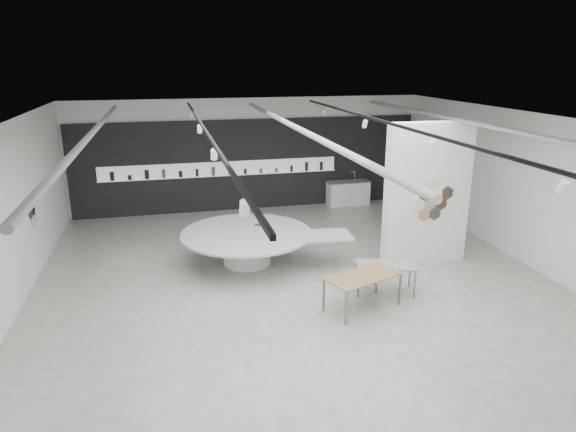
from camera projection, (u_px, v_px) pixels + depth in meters
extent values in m
cube|color=#ACABA2|center=(302.00, 291.00, 11.64)|extent=(12.00, 14.00, 0.01)
cube|color=silver|center=(303.00, 122.00, 10.51)|extent=(12.00, 14.00, 0.01)
cube|color=white|center=(249.00, 154.00, 17.58)|extent=(12.00, 0.01, 3.80)
cube|color=white|center=(506.00, 429.00, 4.57)|extent=(12.00, 0.01, 3.80)
cube|color=white|center=(542.00, 194.00, 12.41)|extent=(0.01, 14.00, 3.80)
cylinder|color=#939396|center=(91.00, 135.00, 10.09)|extent=(0.12, 12.00, 0.12)
cylinder|color=#939396|center=(297.00, 128.00, 11.03)|extent=(0.12, 12.00, 0.12)
cylinder|color=#939396|center=(471.00, 123.00, 11.97)|extent=(0.12, 12.00, 0.12)
cube|color=black|center=(205.00, 130.00, 10.10)|extent=(0.05, 13.00, 0.06)
cylinder|color=white|center=(245.00, 208.00, 5.51)|extent=(0.11, 0.18, 0.21)
cylinder|color=white|center=(214.00, 154.00, 8.57)|extent=(0.11, 0.18, 0.21)
cylinder|color=white|center=(200.00, 129.00, 11.64)|extent=(0.11, 0.18, 0.21)
cylinder|color=white|center=(191.00, 114.00, 14.70)|extent=(0.11, 0.18, 0.21)
cube|color=black|center=(393.00, 124.00, 10.99)|extent=(0.05, 13.00, 0.06)
cylinder|color=white|center=(562.00, 187.00, 6.40)|extent=(0.11, 0.18, 0.21)
cylinder|color=white|center=(431.00, 145.00, 9.46)|extent=(0.11, 0.18, 0.21)
cylinder|color=white|center=(365.00, 124.00, 12.53)|extent=(0.11, 0.18, 0.21)
cylinder|color=white|center=(324.00, 111.00, 15.60)|extent=(0.11, 0.18, 0.21)
cylinder|color=silver|center=(33.00, 221.00, 12.23)|extent=(0.03, 0.28, 0.28)
cylinder|color=white|center=(36.00, 217.00, 12.47)|extent=(0.03, 0.28, 0.28)
cylinder|color=black|center=(33.00, 210.00, 12.28)|extent=(0.03, 0.28, 0.28)
cylinder|color=black|center=(31.00, 213.00, 12.04)|extent=(0.03, 0.28, 0.28)
cylinder|color=tan|center=(31.00, 202.00, 12.09)|extent=(0.03, 0.28, 0.28)
cylinder|color=#3C2F1E|center=(33.00, 199.00, 12.33)|extent=(0.03, 0.28, 0.28)
cube|color=black|center=(250.00, 165.00, 17.63)|extent=(11.80, 0.10, 3.10)
cube|color=white|center=(221.00, 169.00, 17.36)|extent=(8.00, 0.06, 0.46)
cube|color=white|center=(222.00, 175.00, 17.37)|extent=(8.00, 0.18, 0.02)
cylinder|color=black|center=(112.00, 176.00, 16.54)|extent=(0.13, 0.13, 0.29)
cylinder|color=black|center=(130.00, 177.00, 16.68)|extent=(0.13, 0.13, 0.15)
cylinder|color=black|center=(147.00, 174.00, 16.78)|extent=(0.14, 0.14, 0.30)
cylinder|color=brown|center=(164.00, 174.00, 16.90)|extent=(0.12, 0.12, 0.29)
cylinder|color=black|center=(181.00, 174.00, 17.03)|extent=(0.12, 0.12, 0.21)
cylinder|color=black|center=(197.00, 173.00, 17.15)|extent=(0.10, 0.10, 0.25)
cylinder|color=brown|center=(213.00, 171.00, 17.26)|extent=(0.12, 0.12, 0.30)
cylinder|color=brown|center=(229.00, 170.00, 17.38)|extent=(0.10, 0.10, 0.31)
cylinder|color=black|center=(245.00, 171.00, 17.52)|extent=(0.09, 0.09, 0.17)
cylinder|color=brown|center=(261.00, 171.00, 17.64)|extent=(0.10, 0.10, 0.16)
cylinder|color=brown|center=(276.00, 170.00, 17.77)|extent=(0.09, 0.09, 0.15)
cylinder|color=black|center=(292.00, 169.00, 17.88)|extent=(0.09, 0.09, 0.21)
cylinder|color=black|center=(307.00, 166.00, 17.99)|extent=(0.11, 0.11, 0.31)
cylinder|color=black|center=(321.00, 166.00, 18.11)|extent=(0.11, 0.11, 0.29)
cube|color=white|center=(427.00, 194.00, 12.81)|extent=(2.20, 0.35, 3.60)
cylinder|color=tan|center=(430.00, 204.00, 12.70)|extent=(0.34, 0.03, 0.34)
cylinder|color=#3C2F1E|center=(441.00, 203.00, 12.76)|extent=(0.34, 0.03, 0.34)
cylinder|color=silver|center=(419.00, 205.00, 12.63)|extent=(0.34, 0.03, 0.34)
cylinder|color=white|center=(436.00, 194.00, 12.65)|extent=(0.34, 0.03, 0.34)
cylinder|color=black|center=(425.00, 194.00, 12.59)|extent=(0.34, 0.03, 0.34)
cylinder|color=black|center=(435.00, 214.00, 12.81)|extent=(0.34, 0.03, 0.34)
cylinder|color=tan|center=(424.00, 214.00, 12.74)|extent=(0.34, 0.03, 0.34)
cylinder|color=#3C2F1E|center=(447.00, 193.00, 12.72)|extent=(0.34, 0.03, 0.34)
cylinder|color=silver|center=(432.00, 184.00, 12.54)|extent=(0.34, 0.03, 0.34)
cylinder|color=white|center=(421.00, 184.00, 12.48)|extent=(0.34, 0.03, 0.34)
cylinder|color=white|center=(247.00, 249.00, 13.10)|extent=(1.30, 1.30, 0.78)
cylinder|color=#BAB7AF|center=(247.00, 233.00, 12.98)|extent=(3.60, 3.60, 0.06)
cube|color=#BAB7AF|center=(322.00, 236.00, 12.81)|extent=(1.55, 1.05, 0.05)
cube|color=tan|center=(210.00, 234.00, 12.84)|extent=(0.24, 0.19, 0.01)
cube|color=#3C2F1E|center=(259.00, 225.00, 13.55)|extent=(0.24, 0.19, 0.01)
cube|color=#8E6D49|center=(363.00, 276.00, 10.65)|extent=(1.75, 1.30, 0.03)
cube|color=slate|center=(346.00, 308.00, 10.07)|extent=(0.05, 0.05, 0.71)
cube|color=slate|center=(324.00, 295.00, 10.63)|extent=(0.05, 0.05, 0.71)
cube|color=slate|center=(400.00, 290.00, 10.88)|extent=(0.05, 0.05, 0.71)
cube|color=slate|center=(376.00, 278.00, 11.44)|extent=(0.05, 0.05, 0.71)
cube|color=gray|center=(385.00, 265.00, 11.42)|extent=(1.43, 0.98, 0.03)
cube|color=slate|center=(359.00, 284.00, 11.26)|extent=(0.05, 0.05, 0.64)
cube|color=slate|center=(356.00, 273.00, 11.81)|extent=(0.05, 0.05, 0.64)
cube|color=slate|center=(415.00, 284.00, 11.22)|extent=(0.05, 0.05, 0.64)
cube|color=slate|center=(410.00, 274.00, 11.77)|extent=(0.05, 0.05, 0.64)
cube|color=white|center=(348.00, 193.00, 18.36)|extent=(1.49, 0.58, 0.83)
cube|color=gray|center=(348.00, 182.00, 18.23)|extent=(1.53, 0.61, 0.03)
cylinder|color=silver|center=(354.00, 176.00, 18.37)|extent=(0.02, 0.02, 0.33)
cylinder|color=silver|center=(353.00, 171.00, 18.31)|extent=(0.15, 0.02, 0.02)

